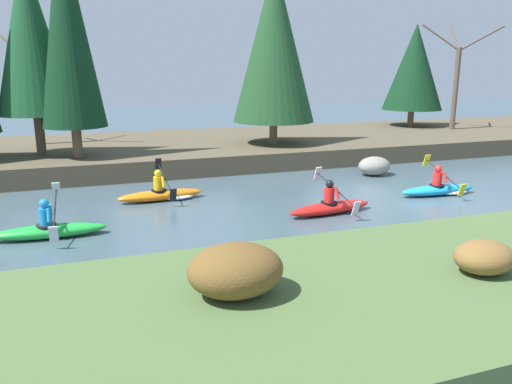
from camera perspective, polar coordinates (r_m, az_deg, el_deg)
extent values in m
plane|color=#425660|center=(16.60, 18.29, -1.05)|extent=(90.00, 90.00, 0.00)
cube|color=brown|center=(25.36, 3.90, 5.51)|extent=(44.00, 9.41, 0.77)
cylinder|color=brown|center=(21.49, -23.45, 6.02)|extent=(0.36, 0.36, 1.56)
cone|color=#194C28|center=(21.38, -24.46, 16.08)|extent=(2.87, 2.87, 6.00)
cylinder|color=brown|center=(20.32, -19.75, 5.39)|extent=(0.36, 0.36, 1.17)
cone|color=#0F3319|center=(20.20, -20.80, 17.53)|extent=(2.37, 2.37, 7.44)
cylinder|color=#7A664C|center=(22.81, 1.99, 6.83)|extent=(0.36, 0.36, 0.99)
cone|color=#1E4723|center=(22.66, 2.08, 16.64)|extent=(3.62, 3.62, 6.80)
cylinder|color=#7A664C|center=(31.26, 17.26, 8.12)|extent=(0.36, 0.36, 0.96)
cone|color=#0F3319|center=(31.13, 17.65, 13.44)|extent=(3.43, 3.43, 4.85)
cylinder|color=brown|center=(24.47, -23.79, 9.37)|extent=(0.28, 0.28, 3.72)
cylinder|color=brown|center=(25.03, -25.75, 14.54)|extent=(1.40, 1.20, 1.27)
cylinder|color=brown|center=(23.84, -22.73, 14.75)|extent=(1.47, 1.26, 1.12)
cylinder|color=brown|center=(25.17, -23.59, 14.91)|extent=(0.66, 1.58, 1.40)
cylinder|color=brown|center=(30.21, 21.84, 10.87)|extent=(0.28, 0.28, 4.42)
cylinder|color=brown|center=(30.23, 20.37, 16.24)|extent=(1.64, 1.40, 1.48)
cylinder|color=brown|center=(30.27, 24.37, 15.71)|extent=(1.73, 1.47, 1.31)
cylinder|color=brown|center=(31.11, 21.69, 16.20)|extent=(0.76, 1.85, 1.65)
ellipsoid|color=brown|center=(7.61, -2.35, -8.91)|extent=(1.48, 1.23, 0.80)
ellipsoid|color=brown|center=(9.26, 24.62, -6.76)|extent=(1.05, 0.87, 0.57)
ellipsoid|color=#1993D6|center=(17.59, 20.03, 0.21)|extent=(2.72, 0.71, 0.34)
cone|color=#1993D6|center=(18.36, 23.14, 0.53)|extent=(0.36, 0.21, 0.20)
cylinder|color=black|center=(17.53, 19.94, 0.65)|extent=(0.50, 0.50, 0.08)
cylinder|color=red|center=(17.48, 20.01, 1.45)|extent=(0.31, 0.31, 0.42)
sphere|color=red|center=(17.42, 20.10, 2.49)|extent=(0.24, 0.24, 0.23)
cylinder|color=red|center=(17.71, 19.83, 1.91)|extent=(0.10, 0.23, 0.35)
cylinder|color=red|center=(17.34, 20.77, 1.58)|extent=(0.10, 0.23, 0.35)
cylinder|color=black|center=(17.59, 20.64, 1.90)|extent=(0.12, 1.91, 0.65)
cube|color=yellow|center=(18.28, 18.92, 3.45)|extent=(0.21, 0.17, 0.41)
cube|color=yellow|center=(16.94, 22.50, 0.21)|extent=(0.21, 0.17, 0.41)
ellipsoid|color=white|center=(17.95, 21.42, 0.08)|extent=(1.13, 0.75, 0.18)
ellipsoid|color=red|center=(14.59, 8.47, -1.81)|extent=(2.75, 0.94, 0.34)
cone|color=red|center=(15.32, 12.27, -1.16)|extent=(0.37, 0.24, 0.20)
cylinder|color=black|center=(14.52, 8.33, -1.29)|extent=(0.54, 0.54, 0.08)
cylinder|color=red|center=(14.46, 8.37, -0.33)|extent=(0.34, 0.34, 0.42)
sphere|color=black|center=(14.38, 8.41, 0.92)|extent=(0.26, 0.26, 0.23)
cylinder|color=red|center=(14.68, 8.16, 0.25)|extent=(0.12, 0.23, 0.35)
cylinder|color=red|center=(14.30, 9.26, -0.16)|extent=(0.12, 0.23, 0.35)
cylinder|color=black|center=(14.56, 9.13, 0.25)|extent=(0.28, 1.90, 0.65)
cube|color=white|center=(15.25, 7.08, 2.14)|extent=(0.22, 0.18, 0.41)
cube|color=white|center=(13.90, 11.37, -1.81)|extent=(0.22, 0.18, 0.41)
ellipsoid|color=orange|center=(16.15, -10.86, -0.36)|extent=(2.73, 0.78, 0.34)
cone|color=orange|center=(16.45, -6.65, 0.12)|extent=(0.36, 0.22, 0.20)
cylinder|color=black|center=(16.11, -11.06, 0.12)|extent=(0.51, 0.51, 0.08)
cylinder|color=yellow|center=(16.05, -11.10, 0.99)|extent=(0.32, 0.32, 0.42)
sphere|color=yellow|center=(15.99, -11.15, 2.12)|extent=(0.24, 0.24, 0.23)
cylinder|color=yellow|center=(16.28, -10.96, 1.49)|extent=(0.10, 0.23, 0.35)
cylinder|color=yellow|center=(15.83, -10.57, 1.15)|extent=(0.10, 0.23, 0.35)
cylinder|color=black|center=(16.07, -10.32, 1.50)|extent=(0.16, 1.91, 0.65)
cube|color=black|center=(16.92, -11.12, 3.16)|extent=(0.21, 0.17, 0.41)
cube|color=black|center=(15.24, -9.44, -0.33)|extent=(0.21, 0.17, 0.41)
ellipsoid|color=white|center=(16.30, -8.97, -0.45)|extent=(1.14, 0.77, 0.18)
ellipsoid|color=green|center=(13.41, -22.56, -4.17)|extent=(2.72, 0.68, 0.34)
cone|color=green|center=(13.34, -17.25, -3.72)|extent=(0.36, 0.21, 0.20)
cylinder|color=black|center=(13.37, -22.83, -3.60)|extent=(0.49, 0.49, 0.08)
cylinder|color=#1984CC|center=(13.30, -22.93, -2.57)|extent=(0.31, 0.31, 0.42)
sphere|color=#1E89D1|center=(13.22, -23.07, -1.22)|extent=(0.24, 0.24, 0.23)
cylinder|color=#1984CC|center=(13.50, -22.47, -1.91)|extent=(0.10, 0.23, 0.35)
cylinder|color=#1984CC|center=(13.04, -22.61, -2.46)|extent=(0.10, 0.23, 0.35)
cylinder|color=black|center=(13.25, -22.00, -1.97)|extent=(0.09, 1.91, 0.65)
cube|color=white|center=(14.10, -21.87, 0.25)|extent=(0.20, 0.16, 0.41)
cube|color=white|center=(12.43, -22.14, -4.50)|extent=(0.20, 0.16, 0.41)
ellipsoid|color=gray|center=(20.14, 13.37, 2.91)|extent=(1.30, 1.02, 0.74)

